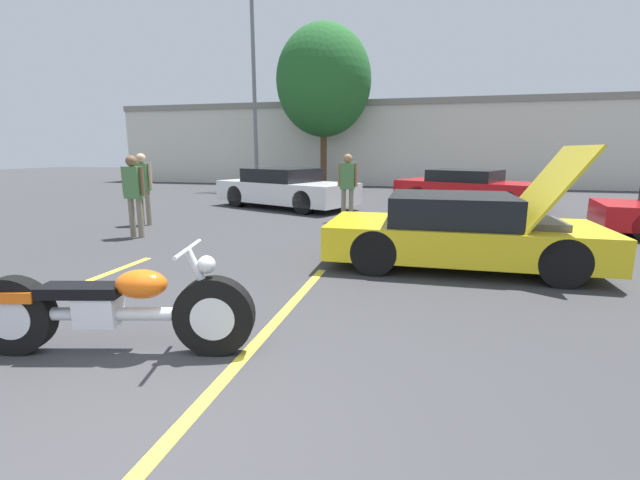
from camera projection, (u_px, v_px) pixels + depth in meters
ground_plane at (137, 456)px, 2.59m from camera, size 80.00×80.00×0.00m
parking_stripe_foreground at (26, 305)px, 5.13m from camera, size 0.12×4.72×0.01m
parking_stripe_middle at (268, 330)px, 4.39m from camera, size 0.12×4.72×0.01m
far_building at (400, 141)px, 23.73m from camera, size 32.00×4.20×4.40m
light_pole at (256, 84)px, 19.67m from camera, size 1.21×0.28×8.91m
tree_background at (324, 81)px, 21.10m from camera, size 4.69×4.69×7.91m
motorcycle at (113, 309)px, 3.83m from camera, size 2.49×0.89×1.00m
show_car_hood_open at (462, 232)px, 6.73m from camera, size 4.13×1.84×1.89m
parked_car_left_row at (285, 189)px, 13.89m from camera, size 5.00×3.58×1.26m
parked_car_mid_row at (469, 189)px, 13.98m from camera, size 4.95×3.64×1.22m
spectator_near_motorcycle at (134, 189)px, 8.95m from camera, size 0.52×0.23×1.72m
spectator_by_show_car at (348, 182)px, 11.01m from camera, size 0.52×0.23×1.74m
spectator_midground at (143, 183)px, 10.47m from camera, size 0.52×0.23×1.76m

